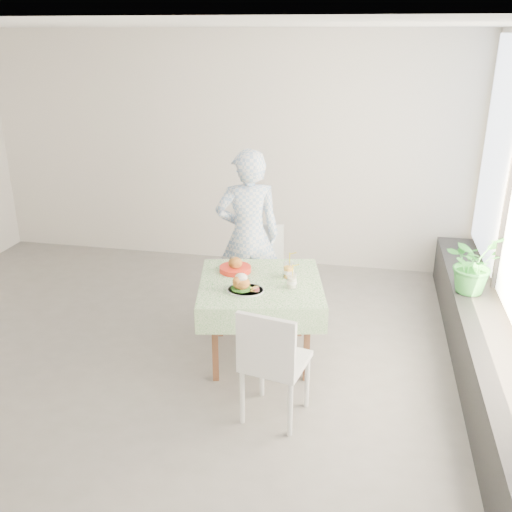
% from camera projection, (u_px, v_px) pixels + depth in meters
% --- Properties ---
extents(floor, '(6.00, 6.00, 0.00)m').
position_uv_depth(floor, '(160.00, 356.00, 5.20)').
color(floor, slate).
rests_on(floor, ground).
extents(ceiling, '(6.00, 6.00, 0.00)m').
position_uv_depth(ceiling, '(136.00, 25.00, 4.17)').
color(ceiling, white).
rests_on(ceiling, ground).
extents(wall_back, '(6.00, 0.02, 2.80)m').
position_uv_depth(wall_back, '(225.00, 151.00, 6.96)').
color(wall_back, white).
rests_on(wall_back, ground).
extents(window_ledge, '(0.40, 4.80, 0.50)m').
position_uv_depth(window_ledge, '(487.00, 366.00, 4.59)').
color(window_ledge, black).
rests_on(window_ledge, ground).
extents(cafe_table, '(1.23, 1.23, 0.74)m').
position_uv_depth(cafe_table, '(260.00, 311.00, 5.03)').
color(cafe_table, brown).
rests_on(cafe_table, ground).
extents(chair_far, '(0.48, 0.48, 0.96)m').
position_uv_depth(chair_far, '(259.00, 292.00, 5.78)').
color(chair_far, white).
rests_on(chair_far, ground).
extents(chair_near, '(0.52, 0.52, 0.94)m').
position_uv_depth(chair_near, '(275.00, 383.00, 4.29)').
color(chair_near, white).
rests_on(chair_near, ground).
extents(diner, '(0.74, 0.60, 1.75)m').
position_uv_depth(diner, '(248.00, 236.00, 5.62)').
color(diner, '#84A7D3').
rests_on(diner, ground).
extents(main_dish, '(0.31, 0.31, 0.16)m').
position_uv_depth(main_dish, '(243.00, 285.00, 4.72)').
color(main_dish, white).
rests_on(main_dish, cafe_table).
extents(juice_cup_orange, '(0.10, 0.10, 0.28)m').
position_uv_depth(juice_cup_orange, '(289.00, 271.00, 4.98)').
color(juice_cup_orange, white).
rests_on(juice_cup_orange, cafe_table).
extents(juice_cup_lemonade, '(0.09, 0.09, 0.25)m').
position_uv_depth(juice_cup_lemonade, '(292.00, 281.00, 4.79)').
color(juice_cup_lemonade, white).
rests_on(juice_cup_lemonade, cafe_table).
extents(second_dish, '(0.28, 0.28, 0.14)m').
position_uv_depth(second_dish, '(235.00, 267.00, 5.12)').
color(second_dish, red).
rests_on(second_dish, cafe_table).
extents(potted_plant, '(0.67, 0.67, 0.57)m').
position_uv_depth(potted_plant, '(473.00, 263.00, 5.21)').
color(potted_plant, '#297D36').
rests_on(potted_plant, window_ledge).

